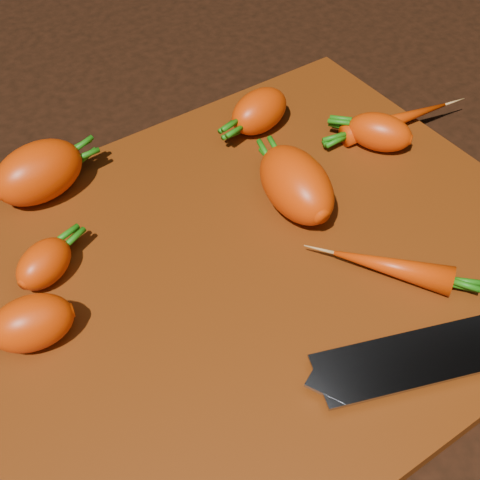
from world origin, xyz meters
TOP-DOWN VIEW (x-y plane):
  - ground at (0.00, 0.00)m, footprint 2.00×2.00m
  - cutting_board at (0.00, 0.00)m, footprint 0.50×0.40m
  - carrot_0 at (-0.10, 0.17)m, footprint 0.09×0.06m
  - carrot_1 at (-0.17, 0.03)m, footprint 0.07×0.05m
  - carrot_2 at (0.07, 0.03)m, footprint 0.07×0.10m
  - carrot_3 at (0.11, 0.14)m, footprint 0.07×0.05m
  - carrot_4 at (-0.14, 0.08)m, footprint 0.06×0.05m
  - carrot_5 at (0.19, 0.05)m, footprint 0.06×0.07m
  - carrot_6 at (0.22, 0.06)m, footprint 0.12×0.04m
  - carrot_7 at (0.08, -0.08)m, footprint 0.07×0.09m

SIDE VIEW (x-z plane):
  - ground at x=0.00m, z-range -0.01..0.00m
  - cutting_board at x=0.00m, z-range 0.00..0.01m
  - carrot_6 at x=0.22m, z-range 0.01..0.03m
  - carrot_7 at x=0.08m, z-range 0.01..0.04m
  - carrot_4 at x=-0.14m, z-range 0.01..0.05m
  - carrot_5 at x=0.19m, z-range 0.01..0.05m
  - carrot_1 at x=-0.17m, z-range 0.01..0.05m
  - carrot_3 at x=0.11m, z-range 0.01..0.05m
  - carrot_0 at x=-0.10m, z-range 0.01..0.06m
  - carrot_2 at x=0.07m, z-range 0.01..0.06m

